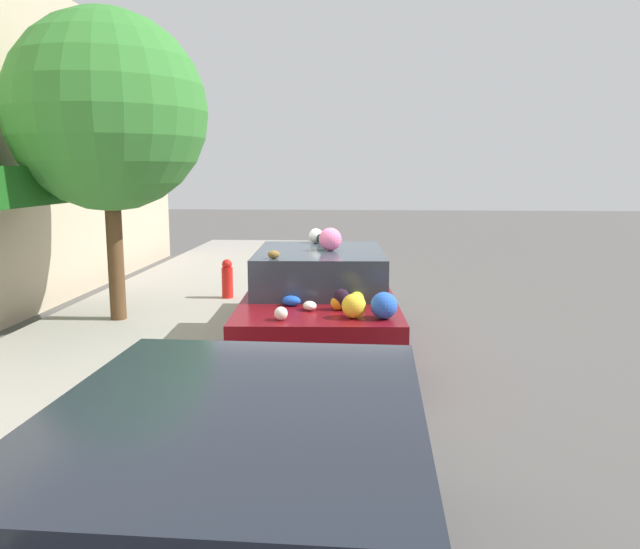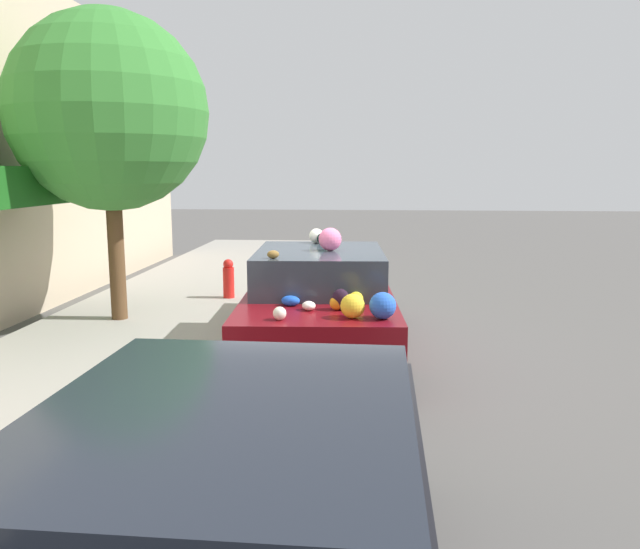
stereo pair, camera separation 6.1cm
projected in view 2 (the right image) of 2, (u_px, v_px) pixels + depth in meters
ground_plane at (315, 348)px, 8.52m from camera, size 60.00×60.00×0.00m
sidewalk_curb at (122, 339)px, 8.71m from camera, size 24.00×3.20×0.13m
street_tree at (109, 113)px, 9.15m from camera, size 2.91×2.91×4.57m
fire_hydrant at (229, 279)px, 11.19m from camera, size 0.20×0.20×0.70m
art_car at (320, 296)px, 8.36m from camera, size 4.56×2.07×1.67m
parked_car_plain at (237, 544)px, 2.78m from camera, size 4.20×1.84×1.45m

